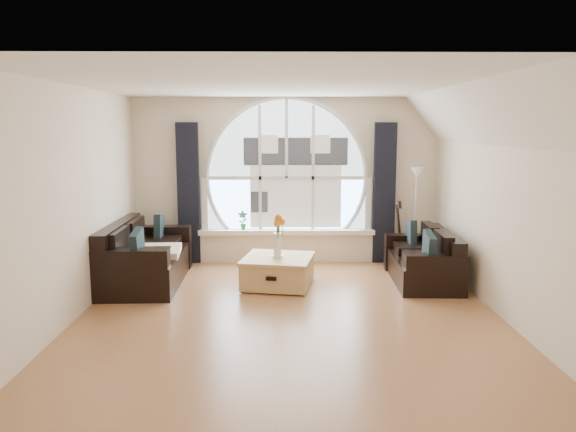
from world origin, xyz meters
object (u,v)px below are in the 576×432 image
object	(u,v)px
sofa_left	(147,256)
guitar	(397,233)
floor_lamp	(415,218)
potted_plant	(243,220)
vase_flowers	(277,230)
sofa_right	(422,255)
coffee_chest	(278,270)

from	to	relation	value
sofa_left	guitar	world-z (taller)	guitar
floor_lamp	potted_plant	size ratio (longest dim) A/B	5.12
sofa_left	guitar	distance (m)	3.96
potted_plant	sofa_left	bearing A→B (deg)	-136.12
guitar	vase_flowers	bearing A→B (deg)	-169.64
floor_lamp	vase_flowers	bearing A→B (deg)	-153.11
sofa_left	floor_lamp	bearing A→B (deg)	10.91
sofa_right	floor_lamp	bearing A→B (deg)	86.60
coffee_chest	floor_lamp	size ratio (longest dim) A/B	0.59
sofa_right	floor_lamp	size ratio (longest dim) A/B	1.02
sofa_left	guitar	bearing A→B (deg)	14.05
floor_lamp	guitar	size ratio (longest dim) A/B	1.51
sofa_left	vase_flowers	bearing A→B (deg)	-8.31
sofa_right	vase_flowers	world-z (taller)	vase_flowers
sofa_left	coffee_chest	xyz separation A→B (m)	(1.89, -0.20, -0.17)
coffee_chest	floor_lamp	bearing A→B (deg)	37.25
sofa_left	coffee_chest	world-z (taller)	sofa_left
floor_lamp	sofa_left	bearing A→B (deg)	-167.85
sofa_left	sofa_right	xyz separation A→B (m)	(3.97, 0.00, 0.00)
sofa_left	sofa_right	bearing A→B (deg)	-1.23
floor_lamp	sofa_right	bearing A→B (deg)	-95.87
coffee_chest	vase_flowers	world-z (taller)	vase_flowers
coffee_chest	guitar	bearing A→B (deg)	43.74
vase_flowers	floor_lamp	size ratio (longest dim) A/B	0.44
sofa_right	guitar	size ratio (longest dim) A/B	1.55
potted_plant	sofa_right	bearing A→B (deg)	-25.03
sofa_left	vase_flowers	distance (m)	1.94
coffee_chest	potted_plant	xyz separation A→B (m)	(-0.59, 1.45, 0.48)
floor_lamp	potted_plant	world-z (taller)	floor_lamp
vase_flowers	guitar	size ratio (longest dim) A/B	0.66
sofa_right	guitar	distance (m)	1.06
guitar	sofa_left	bearing A→B (deg)	172.29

